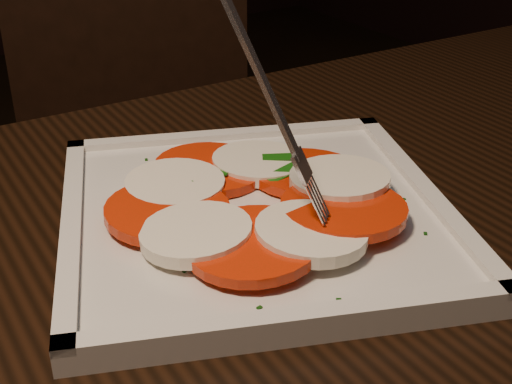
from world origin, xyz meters
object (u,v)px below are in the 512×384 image
(table, at_px, (371,356))
(fork, at_px, (260,105))
(plate, at_px, (256,217))
(chair, at_px, (137,142))

(table, relative_size, fork, 7.56)
(table, height_order, plate, plate)
(fork, bearing_deg, chair, 33.09)
(table, bearing_deg, plate, 121.67)
(plate, height_order, fork, fork)
(table, relative_size, plate, 4.12)
(chair, distance_m, fork, 0.79)
(chair, distance_m, plate, 0.71)
(plate, bearing_deg, chair, 74.12)
(table, relative_size, chair, 1.33)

